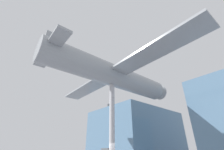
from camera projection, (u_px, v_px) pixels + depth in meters
The scene contains 3 objects.
glass_pavilion_left at pixel (137, 137), 26.92m from camera, with size 11.24×14.27×9.03m.
support_pylon_central at pixel (112, 127), 12.53m from camera, with size 0.46×0.46×7.53m.
suspended_airplane at pixel (114, 76), 14.86m from camera, with size 18.24×15.27×2.94m.
Camera 1 is at (10.06, -8.45, 1.96)m, focal length 24.00 mm.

